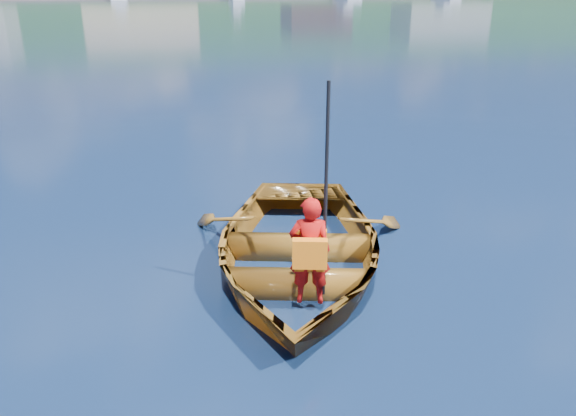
# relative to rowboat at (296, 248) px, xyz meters

# --- Properties ---
(ground) EXTENTS (600.00, 600.00, 0.00)m
(ground) POSITION_rel_rowboat_xyz_m (-1.03, -0.71, -0.27)
(ground) COLOR #0F2447
(ground) RESTS_ON ground
(rowboat) EXTENTS (3.82, 4.66, 0.84)m
(rowboat) POSITION_rel_rowboat_xyz_m (0.00, 0.00, 0.00)
(rowboat) COLOR brown
(rowboat) RESTS_ON ground
(child_paddler) EXTENTS (0.47, 0.40, 2.22)m
(child_paddler) POSITION_rel_rowboat_xyz_m (-0.07, -0.91, 0.41)
(child_paddler) COLOR red
(child_paddler) RESTS_ON ground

